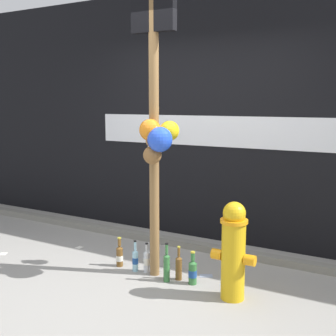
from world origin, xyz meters
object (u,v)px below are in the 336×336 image
(memorial_post, at_px, (156,119))
(bottle_4, at_px, (167,266))
(bottle_2, at_px, (179,267))
(bottle_3, at_px, (135,260))
(bottle_0, at_px, (120,255))
(bottle_1, at_px, (147,261))
(bottle_5, at_px, (193,271))
(fire_hydrant, at_px, (233,250))

(memorial_post, bearing_deg, bottle_4, -19.20)
(bottle_2, xyz_separation_m, bottle_3, (-0.48, -0.02, -0.01))
(bottle_0, xyz_separation_m, bottle_1, (0.33, 0.01, 0.00))
(memorial_post, bearing_deg, bottle_5, 2.99)
(bottle_2, relative_size, bottle_3, 1.04)
(bottle_5, bearing_deg, memorial_post, -177.01)
(bottle_1, bearing_deg, memorial_post, -20.70)
(bottle_0, height_order, bottle_1, bottle_0)
(bottle_4, bearing_deg, bottle_3, 170.31)
(fire_hydrant, relative_size, bottle_4, 2.27)
(bottle_1, xyz_separation_m, bottle_3, (-0.11, -0.04, 0.00))
(fire_hydrant, height_order, bottle_2, fire_hydrant)
(bottle_1, bearing_deg, bottle_4, -19.95)
(fire_hydrant, height_order, bottle_5, fire_hydrant)
(bottle_0, distance_m, bottle_1, 0.33)
(bottle_2, bearing_deg, bottle_1, 178.15)
(bottle_0, relative_size, bottle_4, 0.82)
(bottle_2, height_order, bottle_3, bottle_2)
(bottle_4, bearing_deg, bottle_1, 160.05)
(memorial_post, distance_m, fire_hydrant, 1.37)
(bottle_1, xyz_separation_m, bottle_2, (0.37, -0.01, 0.01))
(fire_hydrant, height_order, bottle_0, fire_hydrant)
(bottle_3, bearing_deg, bottle_4, -9.69)
(bottle_4, relative_size, bottle_5, 1.20)
(memorial_post, xyz_separation_m, fire_hydrant, (0.82, -0.08, -1.10))
(bottle_4, distance_m, bottle_5, 0.25)
(bottle_0, bearing_deg, bottle_1, 1.09)
(memorial_post, relative_size, fire_hydrant, 3.11)
(fire_hydrant, relative_size, bottle_2, 2.58)
(memorial_post, bearing_deg, bottle_3, 175.92)
(bottle_2, relative_size, bottle_4, 0.88)
(bottle_1, relative_size, bottle_3, 0.95)
(fire_hydrant, xyz_separation_m, bottle_2, (-0.59, 0.12, -0.31))
(bottle_0, distance_m, bottle_4, 0.62)
(bottle_0, bearing_deg, memorial_post, -5.84)
(bottle_1, distance_m, bottle_5, 0.53)
(bottle_0, bearing_deg, fire_hydrant, -5.67)
(memorial_post, xyz_separation_m, bottle_1, (-0.14, 0.05, -1.42))
(bottle_0, height_order, bottle_4, bottle_4)
(bottle_4, xyz_separation_m, bottle_5, (0.24, 0.07, -0.03))
(fire_hydrant, distance_m, bottle_4, 0.73)
(bottle_0, bearing_deg, bottle_3, -7.92)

